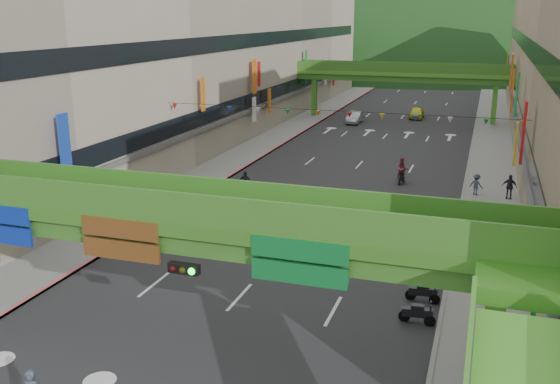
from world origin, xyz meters
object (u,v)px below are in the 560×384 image
object	(u,v)px
overpass_near	(190,242)
car_yellow	(417,113)
car_silver	(355,117)
pedestrian_red	(481,220)
scooter_rider_mid	(402,170)

from	to	relation	value
overpass_near	car_yellow	distance (m)	62.16
overpass_near	car_silver	size ratio (longest dim) A/B	6.51
car_silver	car_yellow	xyz separation A→B (m)	(6.72, 6.01, 0.00)
overpass_near	pedestrian_red	size ratio (longest dim) A/B	16.08
scooter_rider_mid	car_silver	bearing A→B (deg)	109.30
car_silver	car_yellow	bearing A→B (deg)	40.81
scooter_rider_mid	car_yellow	xyz separation A→B (m)	(-2.54, 32.45, -0.35)
car_yellow	pedestrian_red	xyz separation A→B (m)	(8.62, -42.72, 0.16)
overpass_near	scooter_rider_mid	world-z (taller)	overpass_near
car_yellow	pedestrian_red	size ratio (longest dim) A/B	2.40
scooter_rider_mid	car_silver	size ratio (longest dim) A/B	0.48
pedestrian_red	overpass_near	bearing A→B (deg)	-105.41
overpass_near	scooter_rider_mid	distance (m)	30.03
overpass_near	pedestrian_red	distance (m)	21.92
scooter_rider_mid	car_yellow	size ratio (longest dim) A/B	0.49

